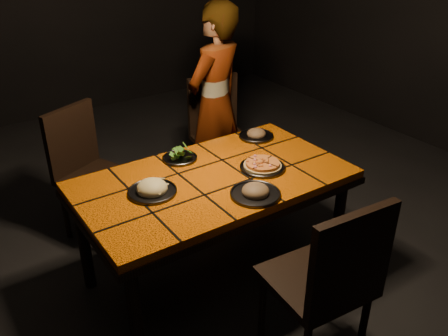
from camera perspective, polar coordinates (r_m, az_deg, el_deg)
room_shell at (r=2.54m, az=-1.40°, el=13.98°), size 6.04×7.04×3.08m
dining_table at (r=2.85m, az=-1.21°, el=-2.41°), size 1.62×0.92×0.75m
chair_near at (r=2.38m, az=12.64°, el=-12.78°), size 0.50×0.50×1.02m
chair_far_left at (r=3.52m, az=-16.32°, el=0.42°), size 0.58×0.58×0.96m
chair_far_right at (r=3.97m, az=-0.66°, el=4.88°), size 0.49×0.49×0.97m
diner at (r=3.81m, az=-1.07°, el=7.69°), size 0.68×0.56×1.59m
plate_pizza at (r=2.90m, az=4.66°, el=0.26°), size 0.30×0.30×0.04m
plate_pasta at (r=2.67m, az=-8.64°, el=-2.53°), size 0.28×0.28×0.09m
plate_salad at (r=3.01m, az=-5.35°, el=1.47°), size 0.22×0.22×0.07m
plate_mushroom_a at (r=2.62m, az=3.80°, el=-2.83°), size 0.28×0.28×0.09m
plate_mushroom_b at (r=3.32m, az=3.90°, el=4.06°), size 0.24×0.24×0.08m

